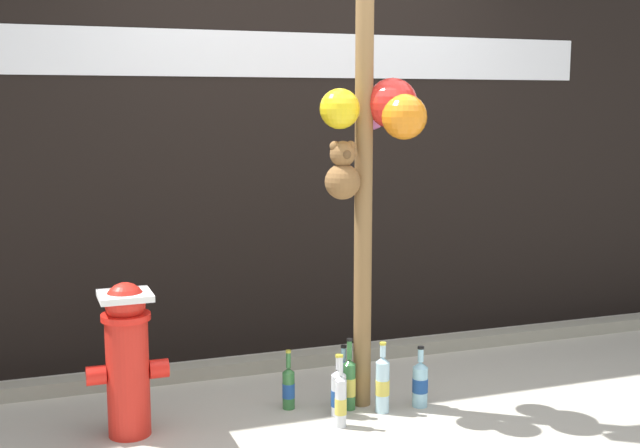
{
  "coord_description": "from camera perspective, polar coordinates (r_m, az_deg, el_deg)",
  "views": [
    {
      "loc": [
        -1.56,
        -3.28,
        1.58
      ],
      "look_at": [
        -0.25,
        0.44,
        0.97
      ],
      "focal_mm": 44.84,
      "sensor_mm": 36.0,
      "label": 1
    }
  ],
  "objects": [
    {
      "name": "building_wall",
      "position": [
        5.08,
        -1.53,
        10.52
      ],
      "size": [
        10.0,
        0.21,
        3.48
      ],
      "color": "black",
      "rests_on": "ground_plane"
    },
    {
      "name": "bottle_3",
      "position": [
        4.17,
        4.48,
        -11.3
      ],
      "size": [
        0.07,
        0.07,
        0.37
      ],
      "color": "#B2DBEA",
      "rests_on": "ground_plane"
    },
    {
      "name": "litter_0",
      "position": [
        4.85,
        2.54,
        -10.22
      ],
      "size": [
        0.07,
        0.11,
        0.01
      ],
      "primitive_type": "cube",
      "rotation": [
        0.0,
        0.0,
        1.44
      ],
      "color": "silver",
      "rests_on": "ground_plane"
    },
    {
      "name": "bottle_4",
      "position": [
        4.2,
        2.11,
        -11.29
      ],
      "size": [
        0.07,
        0.07,
        0.38
      ],
      "color": "#337038",
      "rests_on": "ground_plane"
    },
    {
      "name": "bottle_6",
      "position": [
        4.22,
        -2.26,
        -11.57
      ],
      "size": [
        0.07,
        0.07,
        0.31
      ],
      "color": "#337038",
      "rests_on": "ground_plane"
    },
    {
      "name": "memorial_post",
      "position": [
        4.01,
        3.78,
        9.23
      ],
      "size": [
        0.58,
        0.45,
        2.76
      ],
      "color": "olive",
      "rests_on": "ground_plane"
    },
    {
      "name": "bottle_2",
      "position": [
        4.28,
        7.16,
        -11.2
      ],
      "size": [
        0.08,
        0.08,
        0.32
      ],
      "color": "#93CCE0",
      "rests_on": "ground_plane"
    },
    {
      "name": "curb_strip",
      "position": [
        4.92,
        0.12,
        -9.5
      ],
      "size": [
        8.0,
        0.12,
        0.08
      ],
      "primitive_type": "cube",
      "color": "gray",
      "rests_on": "ground_plane"
    },
    {
      "name": "bottle_5",
      "position": [
        3.99,
        1.49,
        -12.5
      ],
      "size": [
        0.06,
        0.06,
        0.37
      ],
      "color": "silver",
      "rests_on": "ground_plane"
    },
    {
      "name": "fire_hydrant",
      "position": [
        3.92,
        -13.59,
        -9.12
      ],
      "size": [
        0.38,
        0.25,
        0.74
      ],
      "color": "red",
      "rests_on": "ground_plane"
    },
    {
      "name": "bottle_0",
      "position": [
        4.13,
        1.34,
        -11.95
      ],
      "size": [
        0.08,
        0.08,
        0.32
      ],
      "color": "silver",
      "rests_on": "ground_plane"
    },
    {
      "name": "bottle_1",
      "position": [
        4.3,
        1.68,
        -11.06
      ],
      "size": [
        0.07,
        0.07,
        0.31
      ],
      "color": "#93CCE0",
      "rests_on": "ground_plane"
    },
    {
      "name": "ground_plane",
      "position": [
        3.96,
        5.78,
        -14.82
      ],
      "size": [
        14.0,
        14.0,
        0.0
      ],
      "primitive_type": "plane",
      "color": "#ADA899"
    }
  ]
}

